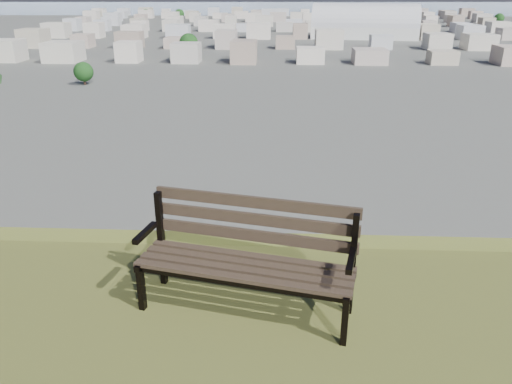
{
  "coord_description": "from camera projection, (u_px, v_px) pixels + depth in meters",
  "views": [
    {
      "loc": [
        -0.39,
        -0.79,
        27.61
      ],
      "look_at": [
        -0.66,
        4.82,
        25.3
      ],
      "focal_mm": 35.0,
      "sensor_mm": 36.0,
      "label": 1
    }
  ],
  "objects": [
    {
      "name": "city_trees",
      "position": [
        239.0,
        27.0,
        305.21
      ],
      "size": [
        406.52,
        387.2,
        9.98
      ],
      "color": "#37261B",
      "rests_on": "ground"
    },
    {
      "name": "arena",
      "position": [
        364.0,
        28.0,
        289.09
      ],
      "size": [
        62.72,
        33.32,
        25.24
      ],
      "rotation": [
        0.0,
        0.0,
        -0.14
      ],
      "color": "silver",
      "rests_on": "ground"
    },
    {
      "name": "park_bench",
      "position": [
        248.0,
        251.0,
        4.23
      ],
      "size": [
        1.9,
        0.97,
        0.95
      ],
      "rotation": [
        0.0,
        0.0,
        -0.22
      ],
      "color": "#3C3022",
      "rests_on": "hilltop_mesa"
    },
    {
      "name": "bay_water",
      "position": [
        282.0,
        5.0,
        842.56
      ],
      "size": [
        2400.0,
        700.0,
        0.12
      ],
      "primitive_type": "cube",
      "color": "#8598A9",
      "rests_on": "ground"
    },
    {
      "name": "city_blocks",
      "position": [
        282.0,
        22.0,
        374.24
      ],
      "size": [
        395.0,
        361.0,
        7.0
      ],
      "color": "beige",
      "rests_on": "ground"
    }
  ]
}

